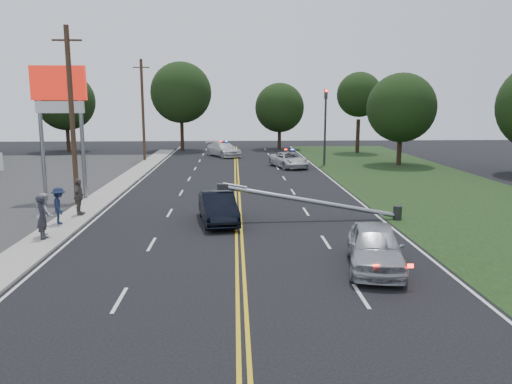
{
  "coord_description": "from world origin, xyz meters",
  "views": [
    {
      "loc": [
        -0.19,
        -16.44,
        5.94
      ],
      "look_at": [
        0.83,
        6.8,
        1.7
      ],
      "focal_mm": 35.0,
      "sensor_mm": 36.0,
      "label": 1
    }
  ],
  "objects_px": {
    "emergency_a": "(289,160)",
    "emergency_b": "(224,149)",
    "crashed_sedan": "(218,208)",
    "bystander_b": "(45,215)",
    "bystander_c": "(59,206)",
    "utility_pole_far": "(143,110)",
    "waiting_sedan": "(375,247)",
    "pylon_sign": "(59,100)",
    "bystander_a": "(43,217)",
    "fallen_streetlight": "(321,202)",
    "utility_pole_mid": "(72,117)",
    "traffic_signal": "(325,120)",
    "bystander_d": "(79,197)"
  },
  "relations": [
    {
      "from": "crashed_sedan",
      "to": "utility_pole_far",
      "type": "bearing_deg",
      "value": 98.55
    },
    {
      "from": "crashed_sedan",
      "to": "emergency_a",
      "type": "height_order",
      "value": "crashed_sedan"
    },
    {
      "from": "crashed_sedan",
      "to": "bystander_c",
      "type": "xyz_separation_m",
      "value": [
        -7.59,
        -0.43,
        0.26
      ]
    },
    {
      "from": "waiting_sedan",
      "to": "traffic_signal",
      "type": "bearing_deg",
      "value": 94.4
    },
    {
      "from": "fallen_streetlight",
      "to": "waiting_sedan",
      "type": "relative_size",
      "value": 1.99
    },
    {
      "from": "waiting_sedan",
      "to": "emergency_a",
      "type": "relative_size",
      "value": 0.94
    },
    {
      "from": "bystander_a",
      "to": "bystander_b",
      "type": "distance_m",
      "value": 0.43
    },
    {
      "from": "emergency_a",
      "to": "emergency_b",
      "type": "relative_size",
      "value": 0.94
    },
    {
      "from": "utility_pole_mid",
      "to": "bystander_d",
      "type": "relative_size",
      "value": 5.26
    },
    {
      "from": "utility_pole_mid",
      "to": "emergency_a",
      "type": "relative_size",
      "value": 2.01
    },
    {
      "from": "traffic_signal",
      "to": "bystander_c",
      "type": "xyz_separation_m",
      "value": [
        -16.9,
        -22.67,
        -3.19
      ]
    },
    {
      "from": "pylon_sign",
      "to": "traffic_signal",
      "type": "bearing_deg",
      "value": 40.39
    },
    {
      "from": "utility_pole_far",
      "to": "bystander_d",
      "type": "distance_m",
      "value": 25.08
    },
    {
      "from": "crashed_sedan",
      "to": "bystander_a",
      "type": "relative_size",
      "value": 2.42
    },
    {
      "from": "traffic_signal",
      "to": "emergency_b",
      "type": "bearing_deg",
      "value": 140.46
    },
    {
      "from": "utility_pole_far",
      "to": "bystander_d",
      "type": "bearing_deg",
      "value": -87.81
    },
    {
      "from": "bystander_c",
      "to": "utility_pole_mid",
      "type": "bearing_deg",
      "value": -16.39
    },
    {
      "from": "waiting_sedan",
      "to": "bystander_a",
      "type": "xyz_separation_m",
      "value": [
        -13.25,
        4.1,
        0.26
      ]
    },
    {
      "from": "fallen_streetlight",
      "to": "utility_pole_mid",
      "type": "xyz_separation_m",
      "value": [
        -13.39,
        4.0,
        4.17
      ]
    },
    {
      "from": "utility_pole_mid",
      "to": "bystander_a",
      "type": "height_order",
      "value": "utility_pole_mid"
    },
    {
      "from": "bystander_a",
      "to": "bystander_b",
      "type": "xyz_separation_m",
      "value": [
        -0.05,
        0.42,
        0.02
      ]
    },
    {
      "from": "traffic_signal",
      "to": "waiting_sedan",
      "type": "bearing_deg",
      "value": -96.71
    },
    {
      "from": "utility_pole_mid",
      "to": "emergency_b",
      "type": "bearing_deg",
      "value": 73.16
    },
    {
      "from": "crashed_sedan",
      "to": "waiting_sedan",
      "type": "bearing_deg",
      "value": -59.46
    },
    {
      "from": "emergency_a",
      "to": "bystander_c",
      "type": "relative_size",
      "value": 2.79
    },
    {
      "from": "emergency_a",
      "to": "bystander_d",
      "type": "relative_size",
      "value": 2.62
    },
    {
      "from": "utility_pole_far",
      "to": "emergency_a",
      "type": "xyz_separation_m",
      "value": [
        13.98,
        -5.53,
        -4.39
      ]
    },
    {
      "from": "fallen_streetlight",
      "to": "crashed_sedan",
      "type": "relative_size",
      "value": 2.05
    },
    {
      "from": "bystander_c",
      "to": "bystander_a",
      "type": "bearing_deg",
      "value": 160.54
    },
    {
      "from": "utility_pole_far",
      "to": "emergency_b",
      "type": "xyz_separation_m",
      "value": [
        7.86,
        3.95,
        -4.31
      ]
    },
    {
      "from": "waiting_sedan",
      "to": "emergency_b",
      "type": "relative_size",
      "value": 0.88
    },
    {
      "from": "bystander_a",
      "to": "utility_pole_far",
      "type": "bearing_deg",
      "value": -4.91
    },
    {
      "from": "bystander_c",
      "to": "bystander_d",
      "type": "relative_size",
      "value": 0.94
    },
    {
      "from": "bystander_b",
      "to": "bystander_c",
      "type": "relative_size",
      "value": 1.07
    },
    {
      "from": "utility_pole_far",
      "to": "crashed_sedan",
      "type": "xyz_separation_m",
      "value": [
        8.19,
        -26.25,
        -4.33
      ]
    },
    {
      "from": "crashed_sedan",
      "to": "bystander_b",
      "type": "xyz_separation_m",
      "value": [
        -7.45,
        -2.62,
        0.33
      ]
    },
    {
      "from": "pylon_sign",
      "to": "crashed_sedan",
      "type": "height_order",
      "value": "pylon_sign"
    },
    {
      "from": "emergency_b",
      "to": "bystander_c",
      "type": "xyz_separation_m",
      "value": [
        -7.26,
        -30.63,
        0.24
      ]
    },
    {
      "from": "emergency_a",
      "to": "bystander_c",
      "type": "xyz_separation_m",
      "value": [
        -13.38,
        -21.15,
        0.32
      ]
    },
    {
      "from": "bystander_b",
      "to": "bystander_c",
      "type": "xyz_separation_m",
      "value": [
        -0.14,
        2.19,
        -0.07
      ]
    },
    {
      "from": "utility_pole_mid",
      "to": "utility_pole_far",
      "type": "bearing_deg",
      "value": 90.0
    },
    {
      "from": "crashed_sedan",
      "to": "waiting_sedan",
      "type": "height_order",
      "value": "waiting_sedan"
    },
    {
      "from": "utility_pole_far",
      "to": "waiting_sedan",
      "type": "distance_m",
      "value": 36.48
    },
    {
      "from": "bystander_c",
      "to": "emergency_a",
      "type": "bearing_deg",
      "value": -56.03
    },
    {
      "from": "pylon_sign",
      "to": "utility_pole_mid",
      "type": "xyz_separation_m",
      "value": [
        1.3,
        -2.0,
        -0.91
      ]
    },
    {
      "from": "utility_pole_mid",
      "to": "bystander_d",
      "type": "xyz_separation_m",
      "value": [
        0.95,
        -2.74,
        -4.01
      ]
    },
    {
      "from": "crashed_sedan",
      "to": "bystander_d",
      "type": "height_order",
      "value": "bystander_d"
    },
    {
      "from": "emergency_b",
      "to": "bystander_a",
      "type": "relative_size",
      "value": 2.82
    },
    {
      "from": "emergency_b",
      "to": "waiting_sedan",
      "type": "bearing_deg",
      "value": -108.98
    },
    {
      "from": "utility_pole_far",
      "to": "bystander_d",
      "type": "height_order",
      "value": "utility_pole_far"
    }
  ]
}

